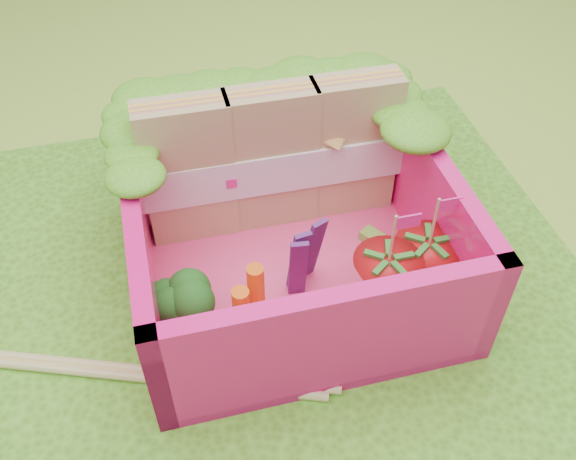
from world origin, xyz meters
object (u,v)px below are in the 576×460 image
at_px(bento_box, 290,225).
at_px(chopsticks, 65,366).
at_px(sandwich_stack, 273,159).
at_px(strawberry_right, 424,266).
at_px(broccoli, 181,306).
at_px(strawberry_left, 385,283).

height_order(bento_box, chopsticks, bento_box).
height_order(sandwich_stack, strawberry_right, sandwich_stack).
relative_size(sandwich_stack, broccoli, 4.08).
bearing_deg(chopsticks, bento_box, 16.32).
xyz_separation_m(broccoli, strawberry_right, (1.00, -0.01, -0.04)).
bearing_deg(strawberry_right, bento_box, 150.40).
distance_m(bento_box, strawberry_right, 0.58).
distance_m(bento_box, chopsticks, 1.05).
bearing_deg(chopsticks, strawberry_left, -2.13).
bearing_deg(broccoli, strawberry_left, -4.23).
relative_size(strawberry_right, chopsticks, 0.25).
xyz_separation_m(bento_box, strawberry_left, (0.31, -0.34, -0.08)).
distance_m(sandwich_stack, chopsticks, 1.21).
relative_size(broccoli, strawberry_right, 0.59).
bearing_deg(strawberry_right, strawberry_left, -165.01).
bearing_deg(strawberry_left, strawberry_right, 14.99).
relative_size(sandwich_stack, strawberry_left, 2.40).
bearing_deg(strawberry_left, broccoli, 175.77).
height_order(bento_box, strawberry_right, strawberry_right).
relative_size(bento_box, sandwich_stack, 1.04).
bearing_deg(bento_box, strawberry_right, -29.60).
bearing_deg(broccoli, chopsticks, -178.60).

